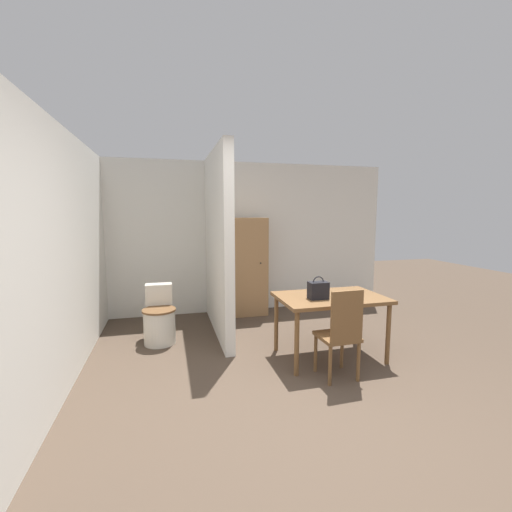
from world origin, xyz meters
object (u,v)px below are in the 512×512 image
at_px(handbag, 318,290).
at_px(wooden_cabinet, 247,266).
at_px(toilet, 159,320).
at_px(dining_table, 330,302).
at_px(wooden_chair, 341,332).

xyz_separation_m(handbag, wooden_cabinet, (-0.33, 2.01, -0.03)).
relative_size(toilet, wooden_cabinet, 0.46).
relative_size(dining_table, handbag, 4.71).
bearing_deg(toilet, handbag, -31.57).
bearing_deg(wooden_cabinet, toilet, -145.82).
xyz_separation_m(wooden_chair, toilet, (-1.77, 1.51, -0.20)).
bearing_deg(handbag, toilet, 148.43).
bearing_deg(wooden_cabinet, dining_table, -74.74).
bearing_deg(handbag, wooden_cabinet, 99.46).
distance_m(wooden_chair, toilet, 2.33).
bearing_deg(wooden_cabinet, wooden_chair, -81.19).
distance_m(wooden_chair, handbag, 0.56).
height_order(handbag, wooden_cabinet, wooden_cabinet).
distance_m(wooden_chair, wooden_cabinet, 2.50).
height_order(wooden_chair, handbag, handbag).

